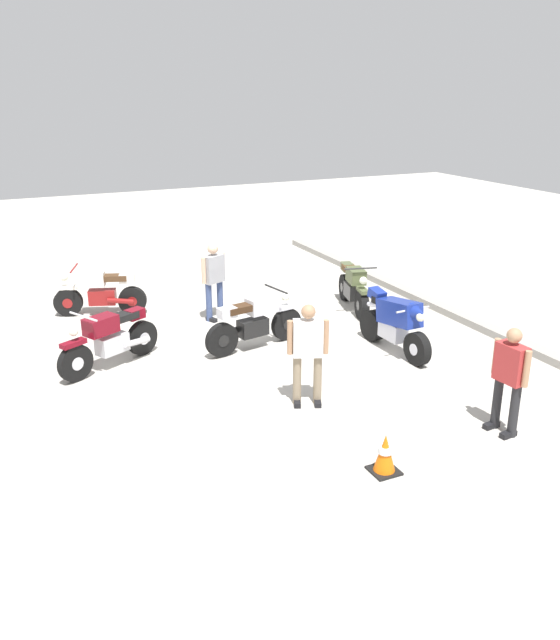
{
  "coord_description": "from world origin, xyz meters",
  "views": [
    {
      "loc": [
        11.01,
        -4.39,
        4.65
      ],
      "look_at": [
        1.09,
        0.24,
        0.75
      ],
      "focal_mm": 36.94,
      "sensor_mm": 36.0,
      "label": 1
    }
  ],
  "objects_px": {
    "person_in_gray_shirt": "(214,277)",
    "person_in_white_shirt": "(308,349)",
    "motorcycle_cream_vintage": "(100,293)",
    "motorcycle_maroon_cruiser": "(110,339)",
    "motorcycle_olive_vintage": "(354,287)",
    "traffic_cone": "(385,454)",
    "motorcycle_silver_cruiser": "(254,322)",
    "person_in_red_shirt": "(509,375)",
    "motorcycle_blue_sportbike": "(395,322)"
  },
  "relations": [
    {
      "from": "motorcycle_maroon_cruiser",
      "to": "person_in_white_shirt",
      "type": "distance_m",
      "value": 3.67
    },
    {
      "from": "person_in_white_shirt",
      "to": "motorcycle_silver_cruiser",
      "type": "bearing_deg",
      "value": -161.07
    },
    {
      "from": "motorcycle_olive_vintage",
      "to": "person_in_white_shirt",
      "type": "xyz_separation_m",
      "value": [
        3.67,
        -3.04,
        0.42
      ]
    },
    {
      "from": "motorcycle_cream_vintage",
      "to": "traffic_cone",
      "type": "bearing_deg",
      "value": 124.67
    },
    {
      "from": "motorcycle_silver_cruiser",
      "to": "person_in_red_shirt",
      "type": "bearing_deg",
      "value": -77.02
    },
    {
      "from": "motorcycle_blue_sportbike",
      "to": "motorcycle_olive_vintage",
      "type": "height_order",
      "value": "motorcycle_blue_sportbike"
    },
    {
      "from": "person_in_gray_shirt",
      "to": "traffic_cone",
      "type": "bearing_deg",
      "value": -24.14
    },
    {
      "from": "person_in_gray_shirt",
      "to": "motorcycle_cream_vintage",
      "type": "bearing_deg",
      "value": -145.13
    },
    {
      "from": "person_in_red_shirt",
      "to": "traffic_cone",
      "type": "relative_size",
      "value": 2.96
    },
    {
      "from": "traffic_cone",
      "to": "motorcycle_silver_cruiser",
      "type": "bearing_deg",
      "value": 178.06
    },
    {
      "from": "person_in_red_shirt",
      "to": "traffic_cone",
      "type": "height_order",
      "value": "person_in_red_shirt"
    },
    {
      "from": "motorcycle_cream_vintage",
      "to": "traffic_cone",
      "type": "xyz_separation_m",
      "value": [
        7.75,
        2.08,
        -0.23
      ]
    },
    {
      "from": "motorcycle_maroon_cruiser",
      "to": "traffic_cone",
      "type": "relative_size",
      "value": 3.6
    },
    {
      "from": "motorcycle_silver_cruiser",
      "to": "person_in_white_shirt",
      "type": "xyz_separation_m",
      "value": [
        2.46,
        -0.16,
        0.39
      ]
    },
    {
      "from": "person_in_red_shirt",
      "to": "person_in_white_shirt",
      "type": "xyz_separation_m",
      "value": [
        -1.97,
        -2.12,
        0.03
      ]
    },
    {
      "from": "motorcycle_silver_cruiser",
      "to": "person_in_red_shirt",
      "type": "distance_m",
      "value": 4.86
    },
    {
      "from": "motorcycle_olive_vintage",
      "to": "traffic_cone",
      "type": "height_order",
      "value": "motorcycle_olive_vintage"
    },
    {
      "from": "motorcycle_silver_cruiser",
      "to": "motorcycle_olive_vintage",
      "type": "distance_m",
      "value": 3.12
    },
    {
      "from": "motorcycle_silver_cruiser",
      "to": "person_in_white_shirt",
      "type": "relative_size",
      "value": 1.29
    },
    {
      "from": "motorcycle_maroon_cruiser",
      "to": "person_in_red_shirt",
      "type": "height_order",
      "value": "person_in_red_shirt"
    },
    {
      "from": "motorcycle_silver_cruiser",
      "to": "person_in_white_shirt",
      "type": "distance_m",
      "value": 2.5
    },
    {
      "from": "motorcycle_olive_vintage",
      "to": "person_in_gray_shirt",
      "type": "relative_size",
      "value": 1.18
    },
    {
      "from": "traffic_cone",
      "to": "person_in_red_shirt",
      "type": "bearing_deg",
      "value": 94.49
    },
    {
      "from": "motorcycle_maroon_cruiser",
      "to": "person_in_white_shirt",
      "type": "relative_size",
      "value": 1.19
    },
    {
      "from": "motorcycle_silver_cruiser",
      "to": "motorcycle_maroon_cruiser",
      "type": "relative_size",
      "value": 1.09
    },
    {
      "from": "motorcycle_blue_sportbike",
      "to": "traffic_cone",
      "type": "relative_size",
      "value": 3.69
    },
    {
      "from": "motorcycle_cream_vintage",
      "to": "person_in_gray_shirt",
      "type": "height_order",
      "value": "person_in_gray_shirt"
    },
    {
      "from": "person_in_gray_shirt",
      "to": "motorcycle_maroon_cruiser",
      "type": "bearing_deg",
      "value": -80.82
    },
    {
      "from": "motorcycle_blue_sportbike",
      "to": "person_in_red_shirt",
      "type": "xyz_separation_m",
      "value": [
        3.15,
        -0.3,
        0.28
      ]
    },
    {
      "from": "person_in_gray_shirt",
      "to": "traffic_cone",
      "type": "distance_m",
      "value": 6.49
    },
    {
      "from": "motorcycle_blue_sportbike",
      "to": "person_in_red_shirt",
      "type": "relative_size",
      "value": 1.25
    },
    {
      "from": "motorcycle_silver_cruiser",
      "to": "motorcycle_blue_sportbike",
      "type": "bearing_deg",
      "value": -40.48
    },
    {
      "from": "motorcycle_cream_vintage",
      "to": "motorcycle_maroon_cruiser",
      "type": "height_order",
      "value": "motorcycle_maroon_cruiser"
    },
    {
      "from": "motorcycle_silver_cruiser",
      "to": "motorcycle_blue_sportbike",
      "type": "distance_m",
      "value": 2.6
    },
    {
      "from": "motorcycle_blue_sportbike",
      "to": "motorcycle_olive_vintage",
      "type": "distance_m",
      "value": 2.57
    },
    {
      "from": "motorcycle_silver_cruiser",
      "to": "traffic_cone",
      "type": "height_order",
      "value": "motorcycle_silver_cruiser"
    },
    {
      "from": "traffic_cone",
      "to": "motorcycle_olive_vintage",
      "type": "bearing_deg",
      "value": 152.45
    },
    {
      "from": "person_in_gray_shirt",
      "to": "person_in_red_shirt",
      "type": "bearing_deg",
      "value": -5.52
    },
    {
      "from": "person_in_red_shirt",
      "to": "traffic_cone",
      "type": "bearing_deg",
      "value": -1.12
    },
    {
      "from": "motorcycle_cream_vintage",
      "to": "person_in_white_shirt",
      "type": "bearing_deg",
      "value": 129.95
    },
    {
      "from": "person_in_red_shirt",
      "to": "motorcycle_olive_vintage",
      "type": "bearing_deg",
      "value": -104.81
    },
    {
      "from": "motorcycle_silver_cruiser",
      "to": "motorcycle_cream_vintage",
      "type": "distance_m",
      "value": 3.86
    },
    {
      "from": "motorcycle_silver_cruiser",
      "to": "person_in_gray_shirt",
      "type": "xyz_separation_m",
      "value": [
        -1.86,
        -0.12,
        0.4
      ]
    },
    {
      "from": "motorcycle_olive_vintage",
      "to": "traffic_cone",
      "type": "relative_size",
      "value": 3.63
    },
    {
      "from": "motorcycle_maroon_cruiser",
      "to": "motorcycle_olive_vintage",
      "type": "relative_size",
      "value": 0.99
    },
    {
      "from": "motorcycle_cream_vintage",
      "to": "person_in_red_shirt",
      "type": "bearing_deg",
      "value": 138.61
    },
    {
      "from": "person_in_gray_shirt",
      "to": "person_in_white_shirt",
      "type": "xyz_separation_m",
      "value": [
        4.32,
        -0.04,
        -0.01
      ]
    },
    {
      "from": "person_in_red_shirt",
      "to": "motorcycle_silver_cruiser",
      "type": "bearing_deg",
      "value": -71.74
    },
    {
      "from": "motorcycle_silver_cruiser",
      "to": "motorcycle_cream_vintage",
      "type": "height_order",
      "value": "motorcycle_silver_cruiser"
    },
    {
      "from": "motorcycle_maroon_cruiser",
      "to": "person_in_gray_shirt",
      "type": "relative_size",
      "value": 1.17
    }
  ]
}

